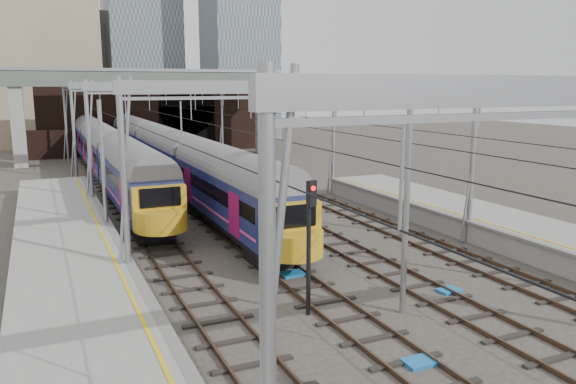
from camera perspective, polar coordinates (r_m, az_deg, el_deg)
name	(u,v)px	position (r m, az deg, el deg)	size (l,w,h in m)	color
ground	(440,336)	(18.64, 15.18, -13.94)	(160.00, 160.00, 0.00)	#38332D
platform_left	(87,347)	(17.03, -19.77, -14.63)	(4.32, 55.00, 1.12)	gray
tracks	(263,226)	(30.99, -2.60, -3.49)	(14.40, 80.00, 0.22)	#4C3828
overhead_line	(224,103)	(36.15, -6.52, 9.01)	(16.80, 80.00, 8.00)	gray
retaining_wall	(154,114)	(66.12, -13.45, 7.67)	(28.00, 2.75, 9.00)	black
overbridge	(150,89)	(59.95, -13.82, 10.16)	(28.00, 3.00, 9.25)	gray
city_skyline	(134,16)	(85.05, -15.40, 16.85)	(37.50, 27.50, 60.00)	tan
train_main	(150,146)	(50.69, -13.85, 4.52)	(2.60, 60.18, 4.54)	black
train_second	(105,151)	(48.47, -18.14, 4.00)	(2.57, 44.70, 4.51)	black
signal_near_left	(310,231)	(18.53, 2.21, -3.97)	(0.37, 0.46, 4.66)	black
equip_cover_a	(420,362)	(16.84, 13.25, -16.46)	(0.93, 0.66, 0.11)	#1665AC
equip_cover_b	(292,274)	(23.27, 0.46, -8.31)	(0.97, 0.68, 0.11)	#1665AC
equip_cover_c	(449,290)	(22.36, 16.02, -9.58)	(0.86, 0.61, 0.10)	#1665AC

